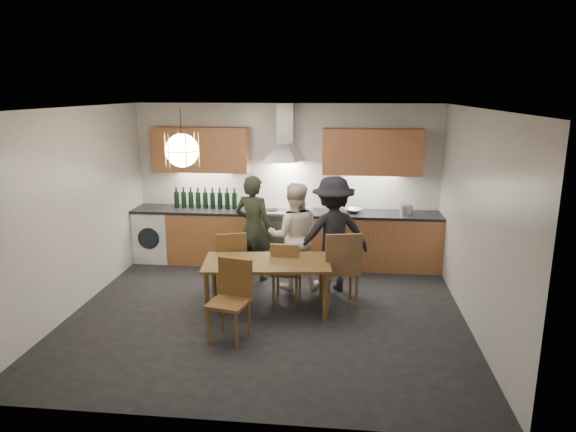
# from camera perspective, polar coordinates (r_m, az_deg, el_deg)

# --- Properties ---
(ground) EXTENTS (5.00, 5.00, 0.00)m
(ground) POSITION_cam_1_polar(r_m,az_deg,el_deg) (6.76, -2.29, -10.69)
(ground) COLOR black
(ground) RESTS_ON ground
(room_shell) EXTENTS (5.02, 4.52, 2.61)m
(room_shell) POSITION_cam_1_polar(r_m,az_deg,el_deg) (6.25, -2.44, 3.69)
(room_shell) COLOR white
(room_shell) RESTS_ON ground
(counter_run) EXTENTS (5.00, 0.62, 0.90)m
(counter_run) POSITION_cam_1_polar(r_m,az_deg,el_deg) (8.42, -0.22, -2.41)
(counter_run) COLOR #B97747
(counter_run) RESTS_ON ground
(range_stove) EXTENTS (0.90, 0.60, 0.92)m
(range_stove) POSITION_cam_1_polar(r_m,az_deg,el_deg) (8.42, -0.39, -2.47)
(range_stove) COLOR silver
(range_stove) RESTS_ON ground
(wall_fixtures) EXTENTS (4.30, 0.54, 1.10)m
(wall_fixtures) POSITION_cam_1_polar(r_m,az_deg,el_deg) (8.25, -0.31, 7.35)
(wall_fixtures) COLOR #C07749
(wall_fixtures) RESTS_ON ground
(pendant_lamp) EXTENTS (0.43, 0.43, 0.70)m
(pendant_lamp) POSITION_cam_1_polar(r_m,az_deg,el_deg) (6.32, -11.69, 7.14)
(pendant_lamp) COLOR black
(pendant_lamp) RESTS_ON ground
(dining_table) EXTENTS (1.68, 0.98, 0.68)m
(dining_table) POSITION_cam_1_polar(r_m,az_deg,el_deg) (6.61, -2.37, -5.69)
(dining_table) COLOR brown
(dining_table) RESTS_ON ground
(chair_back_left) EXTENTS (0.52, 0.52, 0.92)m
(chair_back_left) POSITION_cam_1_polar(r_m,az_deg,el_deg) (7.19, -6.35, -4.75)
(chair_back_left) COLOR brown
(chair_back_left) RESTS_ON ground
(chair_back_mid) EXTENTS (0.41, 0.41, 0.85)m
(chair_back_mid) POSITION_cam_1_polar(r_m,az_deg,el_deg) (6.89, -0.24, -5.85)
(chair_back_mid) COLOR brown
(chair_back_mid) RESTS_ON ground
(chair_back_right) EXTENTS (0.55, 0.55, 1.04)m
(chair_back_right) POSITION_cam_1_polar(r_m,az_deg,el_deg) (6.74, 5.97, -5.39)
(chair_back_right) COLOR brown
(chair_back_right) RESTS_ON ground
(chair_front) EXTENTS (0.51, 0.51, 0.93)m
(chair_front) POSITION_cam_1_polar(r_m,az_deg,el_deg) (5.99, -6.26, -8.57)
(chair_front) COLOR brown
(chair_front) RESTS_ON ground
(person_left) EXTENTS (0.67, 0.53, 1.60)m
(person_left) POSITION_cam_1_polar(r_m,az_deg,el_deg) (7.69, -3.86, -1.33)
(person_left) COLOR black
(person_left) RESTS_ON ground
(person_mid) EXTENTS (0.82, 0.68, 1.54)m
(person_mid) POSITION_cam_1_polar(r_m,az_deg,el_deg) (7.35, 0.68, -2.24)
(person_mid) COLOR silver
(person_mid) RESTS_ON ground
(person_right) EXTENTS (1.20, 0.92, 1.65)m
(person_right) POSITION_cam_1_polar(r_m,az_deg,el_deg) (7.26, 5.00, -2.06)
(person_right) COLOR black
(person_right) RESTS_ON ground
(mixing_bowl) EXTENTS (0.35, 0.35, 0.07)m
(mixing_bowl) POSITION_cam_1_polar(r_m,az_deg,el_deg) (8.25, 7.27, 0.60)
(mixing_bowl) COLOR silver
(mixing_bowl) RESTS_ON counter_run
(stock_pot) EXTENTS (0.22, 0.22, 0.14)m
(stock_pot) POSITION_cam_1_polar(r_m,az_deg,el_deg) (8.26, 12.97, 0.65)
(stock_pot) COLOR #AAAAAD
(stock_pot) RESTS_ON counter_run
(wine_bottles) EXTENTS (1.06, 0.08, 0.34)m
(wine_bottles) POSITION_cam_1_polar(r_m,az_deg,el_deg) (8.56, -9.17, 1.98)
(wine_bottles) COLOR black
(wine_bottles) RESTS_ON counter_run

